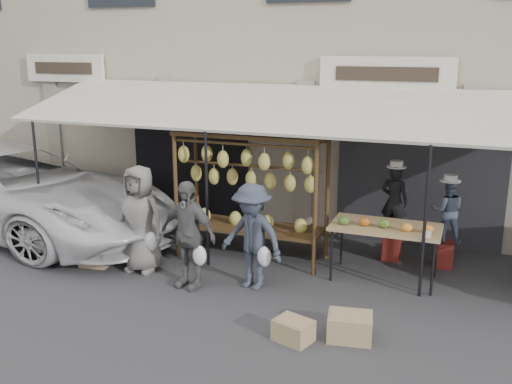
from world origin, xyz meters
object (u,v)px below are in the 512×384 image
Objects in this scene: produce_table at (385,228)px; vendor_left at (394,201)px; vendor_right at (447,211)px; customer_mid at (188,234)px; banana_rack at (250,171)px; van at (5,167)px; crate_near_b at (350,327)px; crate_far at (96,257)px; customer_right at (252,237)px; customer_left at (140,219)px; crate_near_a at (293,330)px.

vendor_left reaches higher than produce_table.
customer_mid is at bearing 22.47° from vendor_right.
produce_table is 1.28m from vendor_right.
van is (-5.45, 0.06, -0.35)m from banana_rack.
crate_near_b is 4.67m from crate_far.
crate_near_b is at bearing -11.63° from crate_far.
customer_right reaches higher than crate_far.
vendor_left reaches higher than crate_far.
produce_table is (2.34, -0.15, -0.69)m from banana_rack.
crate_near_b is at bearing 98.10° from vendor_left.
vendor_left is (2.34, 0.80, -0.51)m from banana_rack.
van reaches higher than banana_rack.
customer_left is (-1.47, -1.17, -0.67)m from banana_rack.
crate_near_a is at bearing 87.05° from vendor_left.
vendor_left reaches higher than crate_near_a.
customer_right reaches higher than crate_near_a.
vendor_left is 2.71m from customer_right.
customer_left is at bearing 164.31° from crate_near_b.
vendor_left is 3.52m from crate_near_a.
customer_left is at bearing 13.50° from vendor_right.
banana_rack is at bearing 4.51° from vendor_right.
customer_left is 3.20× the size of crate_near_b.
customer_right is (0.49, -1.16, -0.73)m from banana_rack.
customer_mid is (1.02, -0.30, -0.05)m from customer_left.
customer_right reaches higher than vendor_right.
banana_rack reaches higher than vendor_left.
crate_near_b reaches higher than crate_near_a.
customer_left reaches higher than customer_mid.
vendor_right is 2.27× the size of crate_far.
customer_left is 1.07m from customer_mid.
van is at bearing -178.40° from customer_right.
banana_rack is 5.46m from van.
van reaches higher than crate_near_b.
banana_rack reaches higher than customer_right.
vendor_right is at bearing 46.80° from produce_table.
crate_near_b is (0.66, 0.30, 0.03)m from crate_near_a.
customer_left is 1.96m from customer_right.
customer_mid is at bearing -148.53° from customer_right.
banana_rack reaches higher than vendor_right.
crate_far is at bearing -100.23° from van.
van is (-3.12, 1.33, 1.07)m from crate_far.
customer_right is 2.90m from crate_far.
vendor_left is at bearing 88.14° from crate_near_b.
crate_far is (-1.88, 0.20, -0.70)m from customer_mid.
produce_table is at bearing -3.64° from banana_rack.
crate_far is (-4.67, -1.13, -0.72)m from produce_table.
vendor_right is at bearing 25.34° from customer_left.
customer_left is (-3.81, -1.97, -0.16)m from vendor_left.
vendor_left is 0.71× the size of customer_left.
crate_far is at bearing 168.37° from crate_near_b.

